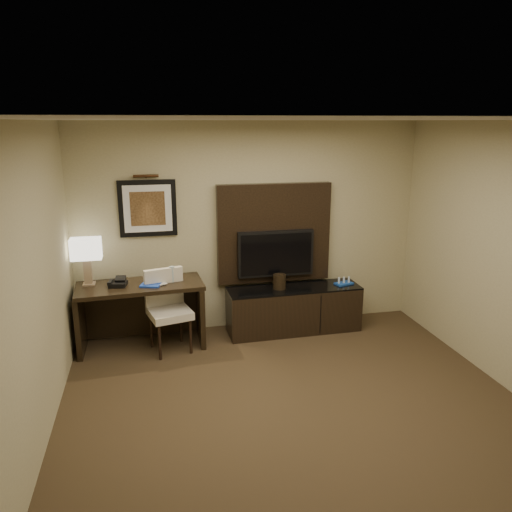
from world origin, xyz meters
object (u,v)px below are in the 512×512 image
object	(u,v)px
desk_chair	(170,312)
table_lamp	(87,262)
credenza	(294,309)
tv	(276,253)
minibar_tray	(344,281)
desk	(142,315)
desk_phone	(118,282)
water_bottle	(172,274)
ice_bucket	(279,282)

from	to	relation	value
desk_chair	table_lamp	distance (m)	1.14
credenza	tv	world-z (taller)	tv
table_lamp	minibar_tray	world-z (taller)	table_lamp
desk	tv	world-z (taller)	tv
desk_phone	water_bottle	world-z (taller)	water_bottle
desk	minibar_tray	world-z (taller)	desk
desk_chair	table_lamp	bearing A→B (deg)	147.50
tv	desk	bearing A→B (deg)	-172.16
tv	minibar_tray	world-z (taller)	tv
desk_chair	minibar_tray	xyz separation A→B (m)	(2.30, 0.25, 0.15)
desk_chair	water_bottle	xyz separation A→B (m)	(0.06, 0.22, 0.41)
table_lamp	desk_chair	bearing A→B (deg)	-18.63
desk_phone	minibar_tray	world-z (taller)	desk_phone
tv	minibar_tray	xyz separation A→B (m)	(0.89, -0.19, -0.38)
table_lamp	desk	bearing A→B (deg)	-10.05
desk	desk_chair	distance (m)	0.40
credenza	tv	bearing A→B (deg)	135.99
tv	desk_phone	xyz separation A→B (m)	(-1.99, -0.26, -0.17)
desk_phone	water_bottle	bearing A→B (deg)	12.42
credenza	minibar_tray	xyz separation A→B (m)	(0.68, -0.00, 0.34)
tv	water_bottle	distance (m)	1.38
tv	water_bottle	world-z (taller)	tv
table_lamp	tv	bearing A→B (deg)	3.31
tv	table_lamp	size ratio (longest dim) A/B	1.78
ice_bucket	minibar_tray	world-z (taller)	ice_bucket
desk	table_lamp	xyz separation A→B (m)	(-0.59, 0.10, 0.68)
credenza	water_bottle	size ratio (longest dim) A/B	9.05
desk	table_lamp	bearing A→B (deg)	166.24
tv	ice_bucket	size ratio (longest dim) A/B	5.32
desk	tv	bearing A→B (deg)	4.14
desk	table_lamp	distance (m)	0.91
desk	water_bottle	distance (m)	0.63
desk_chair	desk_phone	size ratio (longest dim) A/B	4.95
credenza	desk_chair	size ratio (longest dim) A/B	1.78
desk	tv	xyz separation A→B (m)	(1.74, 0.24, 0.62)
water_bottle	ice_bucket	size ratio (longest dim) A/B	1.02
table_lamp	minibar_tray	xyz separation A→B (m)	(3.22, -0.06, -0.44)
desk_chair	table_lamp	xyz separation A→B (m)	(-0.92, 0.31, 0.59)
ice_bucket	water_bottle	bearing A→B (deg)	-178.31
credenza	desk_phone	bearing A→B (deg)	-179.32
desk_phone	ice_bucket	distance (m)	2.01
water_bottle	ice_bucket	bearing A→B (deg)	1.69
desk	minibar_tray	size ratio (longest dim) A/B	6.37
tv	desk_chair	distance (m)	1.57
table_lamp	water_bottle	bearing A→B (deg)	-5.23
desk	desk_chair	bearing A→B (deg)	-35.60
table_lamp	desk_phone	distance (m)	0.43
table_lamp	water_bottle	world-z (taller)	table_lamp
desk_chair	water_bottle	bearing A→B (deg)	61.59
desk	tv	distance (m)	1.87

